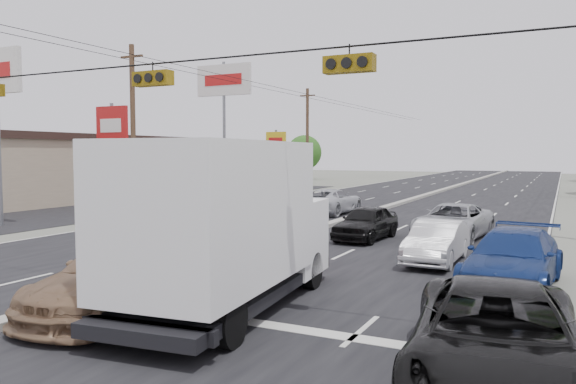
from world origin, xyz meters
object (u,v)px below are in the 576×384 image
Objects in this scene: utility_pole_left_b at (133,128)px; black_suv at (497,340)px; red_sedan at (252,247)px; queue_car_c at (453,222)px; tree_left_far at (304,152)px; tan_sedan at (126,276)px; pole_sign_billboard at (224,88)px; box_truck at (227,225)px; queue_car_d at (513,259)px; pole_sign_mid at (112,131)px; utility_pole_left_c at (307,138)px; oncoming_far at (331,201)px; queue_car_a at (366,223)px; pole_sign_far at (276,146)px; queue_car_b at (437,242)px; oncoming_near at (196,208)px.

utility_pole_left_b is 28.09m from black_suv.
queue_car_c reaches higher than red_sedan.
utility_pole_left_b is at bearing 146.61° from red_sedan.
tan_sedan is at bearing -69.00° from tree_left_far.
pole_sign_billboard is 33.91m from box_truck.
queue_car_d is (31.26, -54.57, -2.94)m from tree_left_far.
pole_sign_mid is (-4.50, 3.00, 0.01)m from utility_pole_left_b.
pole_sign_mid is (-4.50, -22.00, 0.01)m from utility_pole_left_c.
utility_pole_left_c reaches higher than oncoming_far.
box_truck reaches higher than queue_car_a.
tree_left_far is (-9.50, 20.00, -1.39)m from utility_pole_left_c.
pole_sign_far reaches higher than queue_car_c.
black_suv is at bearing -23.17° from box_truck.
red_sedan is 0.89× the size of queue_car_b.
tree_left_far reaches higher than queue_car_a.
red_sedan is 7.03m from queue_car_a.
queue_car_c is at bearing -49.92° from pole_sign_far.
tree_left_far is 1.46× the size of queue_car_b.
pole_sign_mid is at bearing 10.54° from oncoming_far.
red_sedan is (-2.12, 4.79, -1.39)m from box_truck.
utility_pole_left_b is 1.26× the size of box_truck.
utility_pole_left_c is at bearing -61.02° from oncoming_far.
pole_sign_mid is 1.23× the size of tan_sedan.
pole_sign_far is 42.97m from queue_car_d.
tree_left_far reaches higher than pole_sign_far.
black_suv is (22.10, -41.79, -4.31)m from utility_pole_left_c.
utility_pole_left_b is 2.36× the size of queue_car_a.
pole_sign_far is 0.75× the size of box_truck.
black_suv is (25.60, -41.79, -3.62)m from pole_sign_far.
queue_car_b is at bearing -54.64° from pole_sign_far.
pole_sign_far is 1.06× the size of tan_sedan.
pole_sign_mid is 42.32m from tree_left_far.
black_suv is 1.06× the size of queue_car_d.
utility_pole_left_b reaches higher than black_suv.
pole_sign_mid reaches higher than queue_car_c.
oncoming_far is at bearing -63.30° from tree_left_far.
oncoming_far is (14.87, 2.50, -4.37)m from pole_sign_mid.
queue_car_d is at bearing 128.09° from oncoming_far.
oncoming_near is at bearing 137.06° from red_sedan.
oncoming_far is (-8.83, 12.49, 0.06)m from queue_car_b.
pole_sign_billboard reaches higher than queue_car_c.
oncoming_near is (5.80, -26.84, -4.31)m from utility_pole_left_c.
black_suv reaches higher than queue_car_a.
tree_left_far is 44.31m from oncoming_far.
box_truck reaches higher than queue_car_d.
pole_sign_mid reaches higher than box_truck.
pole_sign_mid is 27.40m from box_truck.
oncoming_far is (12.37, -7.50, -8.12)m from pole_sign_billboard.
utility_pole_left_b is 12.52m from oncoming_far.
tan_sedan is 12.81m from queue_car_a.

